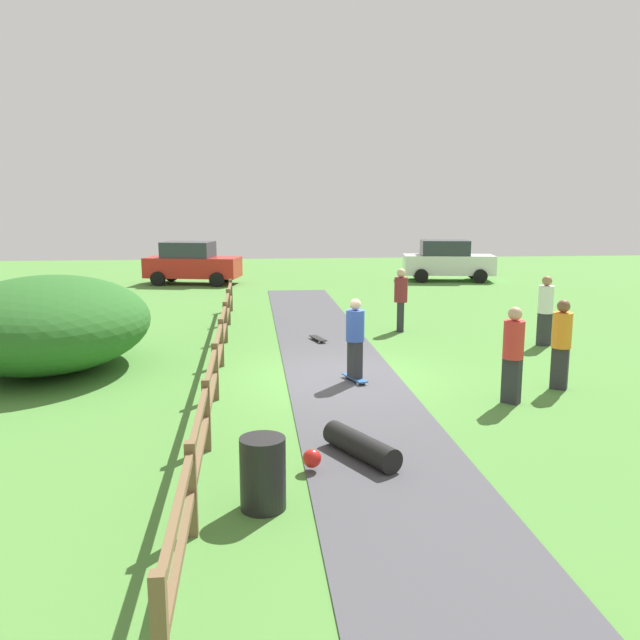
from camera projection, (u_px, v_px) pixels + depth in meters
ground_plane at (343, 378)px, 13.89m from camera, size 60.00×60.00×0.00m
asphalt_path at (343, 377)px, 13.88m from camera, size 2.40×28.00×0.02m
wooden_fence at (218, 350)px, 13.50m from camera, size 0.12×18.12×1.10m
bush_large at (48, 323)px, 14.51m from camera, size 4.44×5.32×2.08m
trash_bin at (263, 473)px, 7.90m from camera, size 0.56×0.56×0.90m
skater_riding at (355, 336)px, 13.39m from camera, size 0.48×0.82×1.73m
skater_fallen at (357, 447)px, 9.42m from camera, size 1.37×1.45×0.36m
skateboard_loose at (318, 338)px, 17.48m from camera, size 0.42×0.82×0.08m
bystander_orange at (561, 340)px, 12.89m from camera, size 0.53×0.53×1.80m
bystander_red at (513, 350)px, 11.98m from camera, size 0.54×0.54×1.81m
bystander_white at (545, 307)px, 16.87m from camera, size 0.45×0.45×1.82m
bystander_maroon at (401, 297)px, 18.73m from camera, size 0.45×0.45×1.82m
parked_car_white at (447, 261)px, 30.92m from camera, size 4.42×2.52×1.92m
parked_car_red at (192, 263)px, 29.68m from camera, size 4.48×2.71×1.92m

